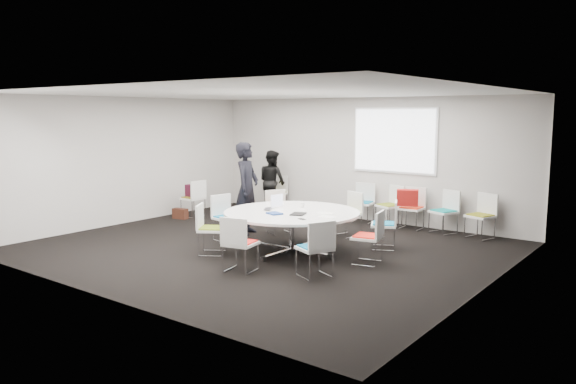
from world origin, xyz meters
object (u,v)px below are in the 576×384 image
Objects in this scene: chair_ring_b at (384,234)px; brown_bag at (180,214)px; chair_ring_e at (227,226)px; maroon_bag at (193,191)px; chair_back_b at (389,213)px; laptop at (270,209)px; chair_ring_d at (279,220)px; chair_ring_c at (348,223)px; chair_ring_a at (368,247)px; chair_ring_f at (211,239)px; conference_table at (292,221)px; chair_ring_g at (240,254)px; cup at (302,205)px; chair_back_d at (444,220)px; chair_person_back at (276,200)px; person_main at (247,188)px; chair_back_e at (480,225)px; person_back at (272,181)px; chair_back_a at (362,210)px; chair_back_c at (411,216)px; chair_ring_h at (315,259)px; chair_spare_left at (193,205)px.

chair_ring_b is 2.44× the size of brown_bag.
maroon_bag is at bearing -109.60° from chair_ring_e.
chair_back_b is 4.81m from brown_bag.
chair_ring_d is at bearing 0.35° from laptop.
chair_ring_a is at bearing 148.86° from chair_ring_c.
laptop reaches higher than brown_bag.
chair_ring_c is 1.00× the size of chair_ring_f.
chair_ring_e is 2.44× the size of brown_bag.
chair_ring_g is (0.12, -1.49, -0.28)m from conference_table.
chair_ring_g is 4.64m from chair_back_b.
chair_ring_g is at bearing -83.86° from cup.
chair_person_back is (-4.39, 0.00, 0.00)m from chair_back_d.
chair_ring_c is 2.03m from chair_back_d.
person_main is 20.75× the size of cup.
person_back reaches higher than chair_back_e.
chair_back_a is (-1.82, 3.02, 0.00)m from chair_ring_a.
chair_ring_a and chair_back_d have the same top height.
chair_ring_d is at bearing 44.83° from chair_back_c.
chair_back_d is at bearing -179.69° from chair_back_c.
cup is at bearing 98.99° from chair_ring_c.
chair_back_d is at bearing 61.27° from chair_ring_g.
chair_ring_h is 5.83m from chair_person_back.
chair_back_e is (3.33, 4.09, 0.00)m from chair_ring_f.
chair_ring_c is 2.40m from chair_ring_e.
chair_ring_a is at bearing -12.59° from cup.
chair_ring_d is at bearing 72.71° from chair_ring_h.
chair_ring_d is (-1.12, 1.08, -0.28)m from conference_table.
chair_ring_g and chair_back_e have the same top height.
conference_table is 5.98× the size of maroon_bag.
chair_ring_c is at bearing 146.37° from chair_ring_e.
chair_ring_a is 3.26m from chair_back_b.
chair_spare_left is 3.94m from cup.
chair_ring_c is 1.00× the size of chair_back_a.
chair_back_a is (-0.46, 4.61, 0.00)m from chair_ring_g.
cup is at bearing 84.58° from chair_ring_g.
chair_ring_e is 0.57× the size of person_back.
chair_ring_h is at bearing 154.66° from chair_ring_a.
chair_back_c is (2.38, 3.16, 0.00)m from chair_ring_e.
conference_table is at bearing -107.66° from laptop.
chair_ring_f and chair_spare_left have the same top height.
chair_back_d is (1.43, 1.44, 0.00)m from chair_ring_c.
chair_ring_g is 1.00× the size of chair_back_c.
chair_ring_f is 1.00× the size of chair_back_a.
cup is at bearing 69.26° from chair_back_c.
chair_ring_a is 2.09m from chair_ring_g.
person_main reaches higher than cup.
chair_ring_h is 0.47× the size of person_main.
chair_ring_b and chair_person_back have the same top height.
chair_ring_d is 1.30m from cup.
chair_ring_g and chair_back_b have the same top height.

